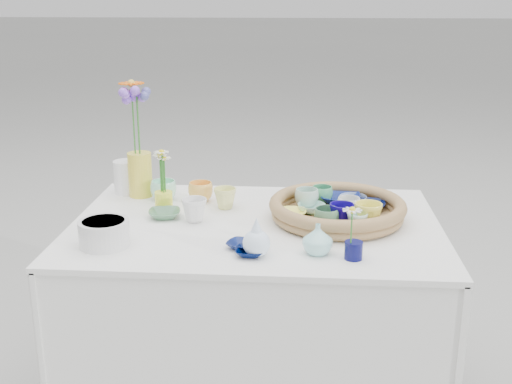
{
  "coord_description": "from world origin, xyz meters",
  "views": [
    {
      "loc": [
        0.15,
        -2.06,
        1.52
      ],
      "look_at": [
        0.0,
        0.02,
        0.87
      ],
      "focal_mm": 45.0,
      "sensor_mm": 36.0,
      "label": 1
    }
  ],
  "objects": [
    {
      "name": "tray_ceramic_4",
      "position": [
        0.24,
        -0.07,
        0.82
      ],
      "size": [
        0.1,
        0.1,
        0.07
      ],
      "primitive_type": "imported",
      "rotation": [
        0.0,
        0.0,
        -0.19
      ],
      "color": "#51855F",
      "rests_on": "wicker_tray"
    },
    {
      "name": "tray_ceramic_9",
      "position": [
        0.29,
        -0.05,
        0.82
      ],
      "size": [
        0.08,
        0.08,
        0.08
      ],
      "primitive_type": "imported",
      "rotation": [
        0.0,
        0.0,
        0.0
      ],
      "color": "#110471",
      "rests_on": "wicker_tray"
    },
    {
      "name": "tray_ceramic_8",
      "position": [
        0.34,
        0.17,
        0.8
      ],
      "size": [
        0.12,
        0.12,
        0.03
      ],
      "primitive_type": "imported",
      "rotation": [
        0.0,
        0.0,
        -0.31
      ],
      "color": "#8EA9D3",
      "rests_on": "wicker_tray"
    },
    {
      "name": "tray_ceramic_7",
      "position": [
        0.32,
        0.05,
        0.82
      ],
      "size": [
        0.09,
        0.09,
        0.06
      ],
      "primitive_type": "imported",
      "rotation": [
        0.0,
        0.0,
        0.14
      ],
      "color": "silver",
      "rests_on": "wicker_tray"
    },
    {
      "name": "tray_ceramic_1",
      "position": [
        0.4,
        0.12,
        0.8
      ],
      "size": [
        0.13,
        0.13,
        0.03
      ],
      "primitive_type": "imported",
      "rotation": [
        0.0,
        0.0,
        -0.1
      ],
      "color": "black",
      "rests_on": "wicker_tray"
    },
    {
      "name": "loose_ceramic_2",
      "position": [
        -0.32,
        0.03,
        0.78
      ],
      "size": [
        0.13,
        0.13,
        0.03
      ],
      "primitive_type": "imported",
      "rotation": [
        0.0,
        0.0,
        0.16
      ],
      "color": "#4F7F5A",
      "rests_on": "display_table"
    },
    {
      "name": "loose_ceramic_3",
      "position": [
        -0.21,
        0.0,
        0.81
      ],
      "size": [
        0.11,
        0.11,
        0.08
      ],
      "primitive_type": "imported",
      "rotation": [
        0.0,
        0.0,
        -0.26
      ],
      "color": "silver",
      "rests_on": "display_table"
    },
    {
      "name": "daisy_cup",
      "position": [
        -0.34,
        0.11,
        0.8
      ],
      "size": [
        0.08,
        0.08,
        0.07
      ],
      "primitive_type": "cylinder",
      "rotation": [
        0.0,
        0.0,
        -0.21
      ],
      "color": "#F7FE38",
      "rests_on": "display_table"
    },
    {
      "name": "tray_ceramic_6",
      "position": [
        0.17,
        0.13,
        0.82
      ],
      "size": [
        0.11,
        0.11,
        0.07
      ],
      "primitive_type": "imported",
      "rotation": [
        0.0,
        0.0,
        -0.28
      ],
      "color": "#AED0C0",
      "rests_on": "wicker_tray"
    },
    {
      "name": "bud_vase_cobalt",
      "position": [
        0.31,
        -0.29,
        0.79
      ],
      "size": [
        0.07,
        0.07,
        0.05
      ],
      "primitive_type": "cylinder",
      "rotation": [
        0.0,
        0.0,
        0.4
      ],
      "color": "#080943",
      "rests_on": "display_table"
    },
    {
      "name": "fluted_bowl",
      "position": [
        -0.45,
        -0.24,
        0.81
      ],
      "size": [
        0.19,
        0.19,
        0.08
      ],
      "primitive_type": null,
      "rotation": [
        0.0,
        0.0,
        0.23
      ],
      "color": "silver",
      "rests_on": "display_table"
    },
    {
      "name": "tray_ceramic_2",
      "position": [
        0.37,
        -0.07,
        0.83
      ],
      "size": [
        0.12,
        0.12,
        0.08
      ],
      "primitive_type": "imported",
      "rotation": [
        0.0,
        0.0,
        -0.34
      ],
      "color": "#EBDE4D",
      "rests_on": "wicker_tray"
    },
    {
      "name": "loose_ceramic_1",
      "position": [
        -0.12,
        0.15,
        0.8
      ],
      "size": [
        0.09,
        0.09,
        0.08
      ],
      "primitive_type": "imported",
      "rotation": [
        0.0,
        0.0,
        -0.1
      ],
      "color": "#E4E682",
      "rests_on": "display_table"
    },
    {
      "name": "white_pitcher",
      "position": [
        -0.53,
        0.31,
        0.83
      ],
      "size": [
        0.16,
        0.14,
        0.13
      ],
      "primitive_type": null,
      "rotation": [
        0.0,
        0.0,
        0.33
      ],
      "color": "white",
      "rests_on": "display_table"
    },
    {
      "name": "loose_ceramic_4",
      "position": [
        -0.03,
        -0.23,
        0.78
      ],
      "size": [
        0.11,
        0.11,
        0.02
      ],
      "primitive_type": "imported",
      "rotation": [
        0.0,
        0.0,
        -0.37
      ],
      "color": "navy",
      "rests_on": "display_table"
    },
    {
      "name": "tray_ceramic_3",
      "position": [
        0.28,
        0.02,
        0.8
      ],
      "size": [
        0.12,
        0.12,
        0.03
      ],
      "primitive_type": "imported",
      "rotation": [
        0.0,
        0.0,
        -0.05
      ],
      "color": "#3A8161",
      "rests_on": "wicker_tray"
    },
    {
      "name": "hydrangea",
      "position": [
        -0.46,
        0.26,
        1.05
      ],
      "size": [
        0.12,
        0.12,
        0.3
      ],
      "primitive_type": null,
      "rotation": [
        0.0,
        0.0,
        -0.43
      ],
      "color": "#4B4D94",
      "rests_on": "tall_vase_yellow"
    },
    {
      "name": "tray_ceramic_10",
      "position": [
        0.13,
        0.03,
        0.79
      ],
      "size": [
        0.09,
        0.09,
        0.02
      ],
      "primitive_type": "imported",
      "rotation": [
        0.0,
        0.0,
        -0.01
      ],
      "color": "#FFF55D",
      "rests_on": "wicker_tray"
    },
    {
      "name": "loose_ceramic_5",
      "position": [
        -0.37,
        0.23,
        0.8
      ],
      "size": [
        0.13,
        0.13,
        0.08
      ],
      "primitive_type": "imported",
      "rotation": [
        0.0,
        0.0,
        -0.43
      ],
      "color": "#A0EECB",
      "rests_on": "display_table"
    },
    {
      "name": "bud_vase_seafoam",
      "position": [
        0.21,
        -0.26,
        0.81
      ],
      "size": [
        0.11,
        0.11,
        0.1
      ],
      "primitive_type": "imported",
      "rotation": [
        0.0,
        0.0,
        0.27
      ],
      "color": "#9DE0DD",
      "rests_on": "display_table"
    },
    {
      "name": "daisy_posy",
      "position": [
        -0.34,
        0.12,
        0.91
      ],
      "size": [
        0.1,
        0.1,
        0.15
      ],
      "primitive_type": null,
      "rotation": [
        0.0,
        0.0,
        -0.28
      ],
      "color": "white",
      "rests_on": "daisy_cup"
    },
    {
      "name": "gerbera",
      "position": [
        -0.48,
        0.27,
        1.07
      ],
      "size": [
        0.13,
        0.13,
        0.29
      ],
      "primitive_type": null,
      "rotation": [
        0.0,
        0.0,
        0.21
      ],
      "color": "#FF680B",
      "rests_on": "tall_vase_yellow"
    },
    {
      "name": "tray_ceramic_12",
      "position": [
        0.23,
        0.19,
        0.81
      ],
      "size": [
        0.09,
        0.09,
        0.06
      ],
      "primitive_type": "imported",
      "rotation": [
        0.0,
        0.0,
        0.23
      ],
      "color": "#4AA96F",
      "rests_on": "wicker_tray"
    },
    {
      "name": "single_daisy",
      "position": [
        0.3,
        -0.3,
        0.87
      ],
      "size": [
        0.07,
        0.07,
        0.12
      ],
      "primitive_type": null,
      "rotation": [
        0.0,
        0.0,
        -0.07
      ],
      "color": "white",
      "rests_on": "bud_vase_cobalt"
    },
    {
      "name": "tall_vase_yellow",
      "position": [
        -0.47,
        0.27,
        0.85
      ],
      "size": [
        0.11,
        0.11,
        0.17
      ],
      "primitive_type": "cylinder",
      "rotation": [
        0.0,
        0.0,
        0.23
      ],
      "color": "yellow",
      "rests_on": "display_table"
    },
    {
      "name": "tray_ceramic_11",
      "position": [
        0.34,
        -0.1,
        0.81
      ],
      "size": [
        0.07,
        0.07,
        0.06
      ],
      "primitive_type": "imported",
      "rotation": [
        0.0,
        0.0,
        -0.08
      ],
      "color": "silver",
      "rests_on": "wicker_tray"
    },
    {
      "name": "tray_ceramic_5",
      "position": [
        0.19,
        0.07,
        0.8
      ],
      "size": [
        0.1,
        0.1,
        0.03
      ],
      "primitive_type": "imported",
      "rotation": [
        0.0,
        0.0,
        -0.06
      ],
      "color": "#A2D6CB",
      "rests_on": "wicker_tray"
    },
    {
      "name": "tray_ceramic_0",
      "position": [
        0.3,
        0.18,
        0.8
      ],
      "size": [
        0.17,
        0.17,
        0.04
      ],
      "primitive_type": "imported",
      "rotation": [
        0.0,
        0.0,
        -0.16
      ],
      "color": "navy",
      "rests_on": "wicker_tray"
    },
    {
      "name": "bud_vase_paleblue",
      "position": [
        0.02,
        -0.29,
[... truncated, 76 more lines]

